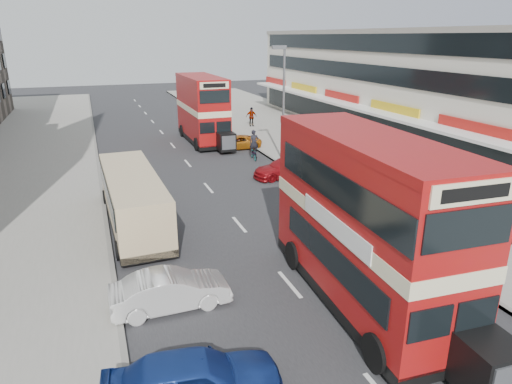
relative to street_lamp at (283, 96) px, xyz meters
name	(u,v)px	position (x,y,z in m)	size (l,w,h in m)	color
ground	(314,314)	(-6.52, -18.00, -4.78)	(160.00, 160.00, 0.00)	#28282B
road_surface	(188,163)	(-6.52, 2.00, -4.78)	(12.00, 90.00, 0.01)	#28282B
pavement_right	(334,149)	(5.48, 2.00, -4.71)	(12.00, 90.00, 0.15)	gray
pavement_left	(2,179)	(-18.52, 2.00, -4.71)	(12.00, 90.00, 0.15)	gray
kerb_left	(99,170)	(-12.62, 2.00, -4.71)	(0.20, 90.00, 0.16)	gray
kerb_right	(266,155)	(-0.42, 2.00, -4.71)	(0.20, 90.00, 0.16)	gray
commercial_row	(406,85)	(13.42, 4.00, -0.09)	(9.90, 46.20, 9.30)	beige
street_lamp	(283,96)	(0.00, 0.00, 0.00)	(1.00, 0.20, 8.12)	slate
bus_main	(366,222)	(-4.65, -17.80, -1.84)	(3.25, 10.29, 5.60)	black
bus_second	(202,109)	(-3.72, 8.56, -1.95)	(2.71, 9.77, 5.38)	black
coach	(133,197)	(-11.29, -8.28, -3.36)	(2.59, 9.15, 2.41)	black
car_left_near	(194,381)	(-11.13, -20.50, -4.03)	(1.78, 4.43, 1.51)	navy
car_left_front	(170,291)	(-10.90, -16.00, -4.13)	(1.39, 3.98, 1.31)	silver
car_right_a	(285,168)	(-1.27, -3.49, -4.17)	(1.73, 4.25, 1.23)	#A01016
car_right_b	(237,142)	(-1.80, 4.99, -4.25)	(1.79, 3.88, 1.08)	#C16813
pedestrian_near	(326,158)	(1.65, -3.64, -3.77)	(0.64, 0.43, 1.73)	gray
pedestrian_far	(251,117)	(2.35, 13.18, -3.70)	(1.10, 0.46, 1.87)	gray
cyclist	(254,149)	(-1.63, 1.38, -4.01)	(0.77, 1.69, 2.21)	gray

